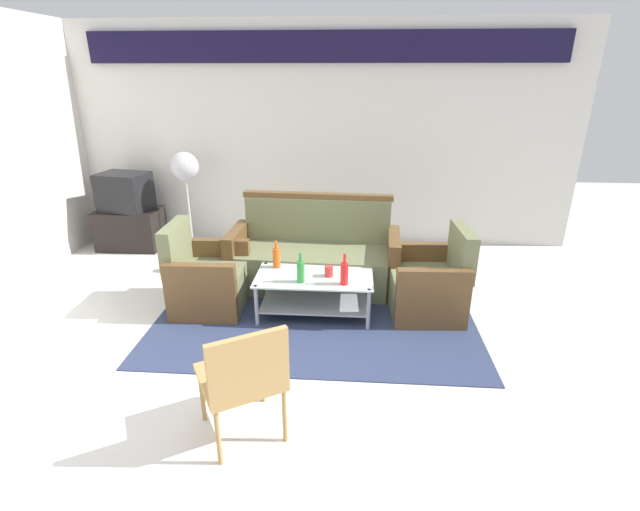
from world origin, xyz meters
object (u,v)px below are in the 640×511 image
television (125,192)px  pedestal_fan (185,172)px  bottle_green (301,271)px  tv_stand (131,229)px  cup (329,271)px  armchair_left (207,280)px  bottle_red (344,273)px  armchair_right (429,285)px  coffee_table (314,289)px  bottle_orange (277,257)px  wicker_chair (244,375)px  couch (314,258)px

television → pedestal_fan: (0.80, 0.05, 0.25)m
bottle_green → pedestal_fan: pedestal_fan is taller
tv_stand → cup: bearing=-31.2°
armchair_left → bottle_red: (1.36, -0.26, 0.23)m
bottle_red → armchair_right: bearing=20.3°
armchair_right → coffee_table: size_ratio=0.77×
bottle_orange → tv_stand: bottle_orange is taller
television → wicker_chair: television is taller
armchair_right → bottle_green: size_ratio=2.97×
couch → tv_stand: couch is taller
armchair_right → bottle_red: bearing=107.6°
coffee_table → pedestal_fan: bearing=136.5°
bottle_red → tv_stand: size_ratio=0.37×
bottle_green → cup: (0.25, 0.14, -0.06)m
couch → cup: size_ratio=18.33×
armchair_left → couch: bearing=117.7°
armchair_right → pedestal_fan: size_ratio=0.67×
couch → pedestal_fan: 2.13m
coffee_table → wicker_chair: 1.70m
coffee_table → television: size_ratio=1.65×
coffee_table → pedestal_fan: size_ratio=0.87×
armchair_left → pedestal_fan: pedestal_fan is taller
bottle_green → bottle_orange: size_ratio=1.04×
couch → coffee_table: 0.67m
couch → tv_stand: bearing=-18.4°
coffee_table → bottle_red: size_ratio=3.76×
television → pedestal_fan: size_ratio=0.53×
bottle_green → tv_stand: bearing=144.1°
coffee_table → cup: bearing=-1.8°
armchair_right → cup: size_ratio=8.50×
bottle_orange → television: television is taller
wicker_chair → television: bearing=94.5°
tv_stand → pedestal_fan: pedestal_fan is taller
bottle_red → couch: bearing=112.3°
bottle_red → wicker_chair: bearing=-111.0°
bottle_red → bottle_green: bottle_red is taller
bottle_red → coffee_table: bearing=149.6°
armchair_right → television: 4.01m
cup → television: bearing=148.8°
armchair_left → bottle_orange: (0.69, 0.08, 0.23)m
pedestal_fan → wicker_chair: pedestal_fan is taller
cup → tv_stand: tv_stand is taller
armchair_left → armchair_right: same height
bottle_green → tv_stand: 3.07m
couch → tv_stand: 2.72m
coffee_table → bottle_red: bearing=-30.4°
bottle_orange → pedestal_fan: 2.13m
coffee_table → armchair_right: bearing=7.0°
couch → coffee_table: (0.06, -0.66, -0.04)m
couch → bottle_orange: couch is taller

